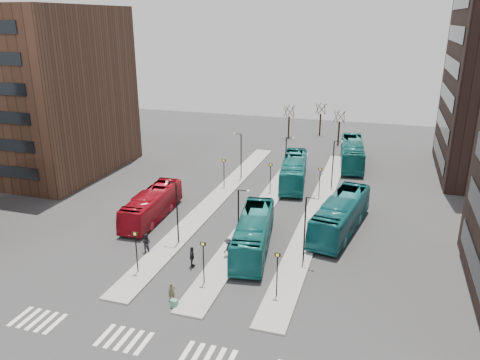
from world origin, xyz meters
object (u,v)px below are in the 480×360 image
(commuter_a, at_px, (146,243))
(commuter_c, at_px, (228,248))
(traveller, at_px, (172,292))
(suitcase, at_px, (174,304))
(teal_bus_b, at_px, (294,171))
(commuter_b, at_px, (192,257))
(teal_bus_d, at_px, (352,153))
(teal_bus_a, at_px, (253,233))
(red_bus, at_px, (152,205))
(teal_bus_c, at_px, (341,215))

(commuter_a, relative_size, commuter_c, 1.02)
(traveller, height_order, commuter_c, commuter_c)
(suitcase, bearing_deg, teal_bus_b, 90.47)
(commuter_b, distance_m, commuter_c, 3.52)
(teal_bus_d, bearing_deg, traveller, -110.30)
(traveller, bearing_deg, teal_bus_a, 32.52)
(red_bus, bearing_deg, teal_bus_c, 5.19)
(red_bus, relative_size, teal_bus_b, 0.89)
(commuter_a, bearing_deg, teal_bus_a, -161.19)
(teal_bus_d, distance_m, commuter_c, 33.00)
(suitcase, relative_size, commuter_c, 0.34)
(teal_bus_c, height_order, commuter_c, teal_bus_c)
(suitcase, xyz_separation_m, teal_bus_b, (3.00, 29.96, 1.43))
(teal_bus_c, distance_m, commuter_b, 15.99)
(teal_bus_d, xyz_separation_m, commuter_a, (-15.65, -33.30, -0.89))
(teal_bus_c, xyz_separation_m, commuter_b, (-11.42, -11.17, -0.84))
(traveller, relative_size, commuter_a, 0.81)
(suitcase, xyz_separation_m, commuter_a, (-6.14, 7.20, 0.62))
(teal_bus_a, distance_m, traveller, 10.56)
(suitcase, xyz_separation_m, teal_bus_d, (9.52, 40.51, 1.51))
(commuter_c, bearing_deg, commuter_a, -66.60)
(teal_bus_a, bearing_deg, teal_bus_c, 32.97)
(suitcase, xyz_separation_m, teal_bus_a, (3.08, 10.66, 1.36))
(teal_bus_a, distance_m, teal_bus_b, 19.30)
(red_bus, height_order, commuter_b, red_bus)
(teal_bus_b, relative_size, commuter_a, 6.72)
(teal_bus_c, bearing_deg, traveller, -114.02)
(suitcase, distance_m, teal_bus_b, 30.15)
(teal_bus_b, relative_size, teal_bus_c, 0.98)
(commuter_a, bearing_deg, red_bus, -68.22)
(suitcase, xyz_separation_m, commuter_b, (-1.08, 5.99, 0.63))
(commuter_a, xyz_separation_m, commuter_b, (5.05, -1.22, 0.01))
(suitcase, distance_m, traveller, 1.05)
(teal_bus_b, xyz_separation_m, traveller, (-3.55, -29.18, -0.99))
(red_bus, xyz_separation_m, teal_bus_c, (19.57, 2.82, 0.23))
(suitcase, bearing_deg, red_bus, 129.00)
(teal_bus_a, relative_size, commuter_a, 6.46)
(teal_bus_b, distance_m, commuter_b, 24.34)
(suitcase, height_order, commuter_a, commuter_a)
(teal_bus_b, distance_m, teal_bus_c, 14.76)
(teal_bus_c, relative_size, traveller, 8.54)
(teal_bus_a, xyz_separation_m, commuter_b, (-4.16, -4.67, -0.73))
(suitcase, relative_size, commuter_b, 0.33)
(suitcase, distance_m, teal_bus_c, 20.08)
(commuter_c, bearing_deg, suitcase, 4.32)
(teal_bus_b, bearing_deg, commuter_c, -102.50)
(teal_bus_b, bearing_deg, teal_bus_c, -68.23)
(teal_bus_d, bearing_deg, commuter_a, -121.25)
(suitcase, relative_size, teal_bus_a, 0.05)
(teal_bus_b, xyz_separation_m, commuter_c, (-1.68, -21.40, -0.83))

